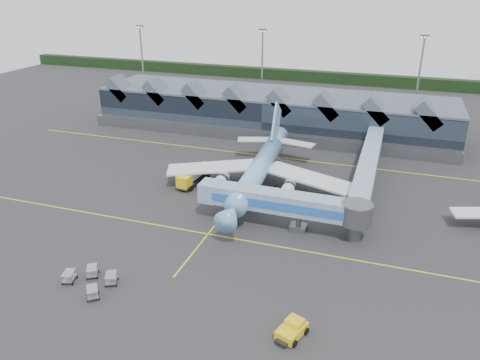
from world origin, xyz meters
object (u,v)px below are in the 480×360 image
(jet_bridge, at_px, (292,205))
(pushback_tug, at_px, (292,329))
(main_airliner, at_px, (259,169))
(fuel_truck, at_px, (195,175))

(jet_bridge, xyz_separation_m, pushback_tug, (5.55, -23.32, -3.49))
(main_airliner, height_order, pushback_tug, main_airliner)
(pushback_tug, bearing_deg, fuel_truck, 147.44)
(pushback_tug, bearing_deg, main_airliner, 131.53)
(jet_bridge, height_order, pushback_tug, jet_bridge)
(main_airliner, xyz_separation_m, fuel_truck, (-12.35, -1.74, -2.13))
(fuel_truck, bearing_deg, main_airliner, 16.13)
(jet_bridge, height_order, fuel_truck, jet_bridge)
(pushback_tug, bearing_deg, jet_bridge, 122.79)
(main_airliner, xyz_separation_m, jet_bridge, (9.29, -13.17, 0.39))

